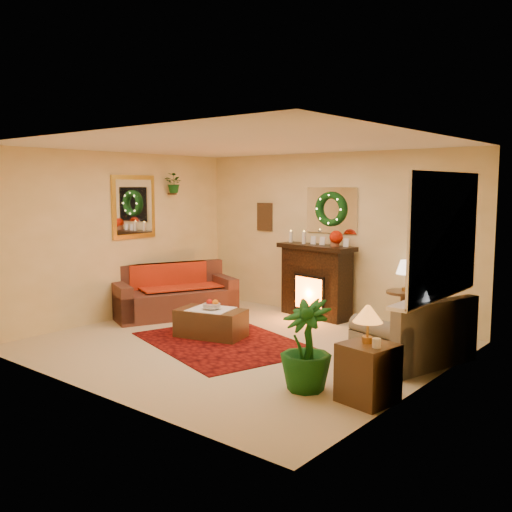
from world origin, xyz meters
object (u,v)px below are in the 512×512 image
Objects in this scene: sofa at (174,290)px; loveseat at (414,327)px; side_table_round at (402,311)px; end_table_square at (368,375)px; coffee_table at (211,322)px; fireplace at (316,283)px.

sofa reaches higher than loveseat.
side_table_round reaches higher than end_table_square.
loveseat is 2.74m from coffee_table.
fireplace is 0.87× the size of loveseat.
sofa is 1.41× the size of loveseat.
loveseat is at bearing 97.70° from end_table_square.
end_table_square is (0.88, -2.64, -0.06)m from side_table_round.
loveseat is (2.21, -1.26, -0.13)m from fireplace.
side_table_round is at bearing 29.40° from coffee_table.
fireplace is 3.66m from end_table_square.
fireplace reaches higher than end_table_square.
coffee_table is (-0.42, -1.98, -0.34)m from fireplace.
side_table_round is (3.31, 1.31, -0.10)m from sofa.
coffee_table is (-2.63, -0.72, -0.21)m from loveseat.
fireplace reaches higher than side_table_round.
side_table_round is at bearing 136.54° from loveseat.
side_table_round is 2.78m from end_table_square.
end_table_square is 0.62× the size of coffee_table.
side_table_round reaches higher than coffee_table.
loveseat is (3.99, 0.15, -0.01)m from sofa.
fireplace is 2.05m from coffee_table.
end_table_square is (0.20, -1.48, -0.15)m from loveseat.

